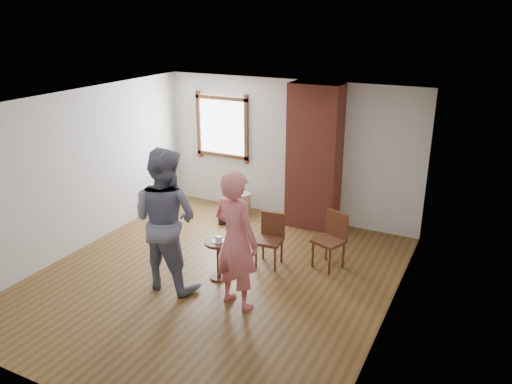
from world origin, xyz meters
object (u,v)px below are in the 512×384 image
(dining_chair_right, at_px, (332,237))
(person_pink, at_px, (236,241))
(man, at_px, (166,219))
(dining_chair_left, at_px, (271,236))
(side_table, at_px, (218,253))
(stoneware_crock, at_px, (242,203))

(dining_chair_right, height_order, person_pink, person_pink)
(dining_chair_right, relative_size, man, 0.43)
(dining_chair_left, relative_size, dining_chair_right, 0.94)
(dining_chair_right, bearing_deg, dining_chair_left, -138.40)
(man, relative_size, person_pink, 1.08)
(side_table, xyz_separation_m, man, (-0.54, -0.49, 0.62))
(stoneware_crock, distance_m, man, 2.97)
(dining_chair_right, height_order, side_table, dining_chair_right)
(dining_chair_left, xyz_separation_m, dining_chair_right, (0.87, 0.34, 0.03))
(man, bearing_deg, person_pink, -179.46)
(stoneware_crock, bearing_deg, dining_chair_right, -29.27)
(dining_chair_left, height_order, side_table, dining_chair_left)
(side_table, bearing_deg, stoneware_crock, 110.23)
(dining_chair_left, height_order, dining_chair_right, dining_chair_right)
(dining_chair_left, relative_size, side_table, 1.36)
(man, bearing_deg, stoneware_crock, -82.39)
(dining_chair_right, bearing_deg, stoneware_crock, 170.78)
(stoneware_crock, relative_size, dining_chair_left, 0.52)
(stoneware_crock, xyz_separation_m, dining_chair_right, (2.22, -1.25, 0.28))
(dining_chair_right, distance_m, person_pink, 1.84)
(dining_chair_left, relative_size, person_pink, 0.43)
(dining_chair_right, relative_size, person_pink, 0.46)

